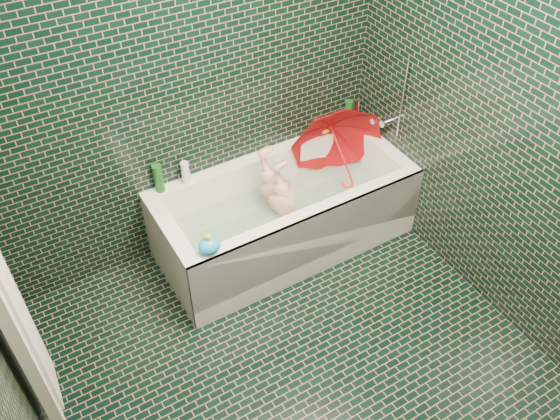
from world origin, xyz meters
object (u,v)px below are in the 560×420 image
umbrella (341,153)px  bath_toy (209,245)px  bathtub (285,221)px  child (285,208)px  rubber_duck (325,128)px

umbrella → bath_toy: bearing=-142.5°
umbrella → bath_toy: (-1.16, -0.36, 0.04)m
bathtub → umbrella: (0.48, 0.06, 0.35)m
child → umbrella: umbrella is taller
umbrella → rubber_duck: size_ratio=5.19×
child → bath_toy: bath_toy is taller
rubber_duck → bath_toy: bearing=-139.9°
rubber_duck → bath_toy: 1.36m
umbrella → rubber_duck: (0.05, 0.27, 0.03)m
bathtub → child: bathtub is taller
bathtub → umbrella: bearing=7.6°
bath_toy → rubber_duck: bearing=22.6°
rubber_duck → umbrella: bearing=-87.9°
child → rubber_duck: bearing=122.9°
bathtub → umbrella: umbrella is taller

